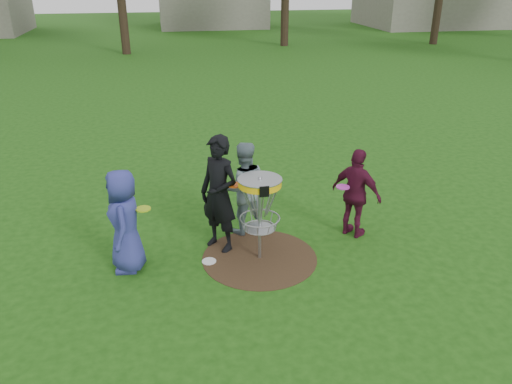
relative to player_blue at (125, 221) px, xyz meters
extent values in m
plane|color=#19470F|center=(1.98, -0.10, -0.79)|extent=(100.00, 100.00, 0.00)
cylinder|color=#47331E|center=(1.98, -0.10, -0.79)|extent=(1.80, 1.80, 0.01)
imported|color=navy|center=(0.00, 0.00, 0.00)|extent=(0.52, 0.78, 1.58)
imported|color=black|center=(1.43, 0.35, 0.15)|extent=(0.80, 0.81, 1.89)
imported|color=slate|center=(1.89, 0.83, 0.01)|extent=(0.82, 0.66, 1.60)
imported|color=#52122C|center=(3.69, 0.35, -0.03)|extent=(0.85, 0.93, 1.53)
cylinder|color=white|center=(1.19, -0.07, -0.78)|extent=(0.22, 0.22, 0.02)
cylinder|color=#9EA0A5|center=(1.98, -0.10, -0.10)|extent=(0.05, 0.05, 1.38)
cylinder|color=yellow|center=(1.98, -0.10, 0.49)|extent=(0.64, 0.64, 0.10)
cylinder|color=#9EA0A5|center=(1.98, -0.10, 0.55)|extent=(0.66, 0.66, 0.01)
cube|color=black|center=(1.98, -0.42, 0.49)|extent=(0.14, 0.02, 0.16)
torus|color=#9EA0A5|center=(1.98, -0.10, -0.09)|extent=(0.62, 0.62, 0.02)
torus|color=#9EA0A5|center=(1.98, -0.10, -0.25)|extent=(0.50, 0.50, 0.02)
cylinder|color=#9EA0A5|center=(1.98, -0.10, -0.26)|extent=(0.44, 0.44, 0.01)
cylinder|color=#A9CE16|center=(0.28, -0.01, 0.18)|extent=(0.22, 0.22, 0.02)
cylinder|color=#FF5A15|center=(1.64, 0.18, 0.37)|extent=(0.22, 0.22, 0.02)
cylinder|color=#FF4743|center=(1.92, 0.55, 0.19)|extent=(0.22, 0.22, 0.02)
cylinder|color=#D538C4|center=(3.42, 0.28, 0.15)|extent=(0.22, 0.22, 0.02)
cylinder|color=#38281C|center=(-1.02, 21.40, 1.52)|extent=(0.46, 0.46, 4.62)
cylinder|color=#38281C|center=(7.98, 22.90, 1.10)|extent=(0.46, 0.46, 3.78)
cylinder|color=#38281C|center=(16.98, 21.90, 1.31)|extent=(0.46, 0.46, 4.20)
camera|label=1|loc=(0.68, -6.68, 3.35)|focal=35.00mm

